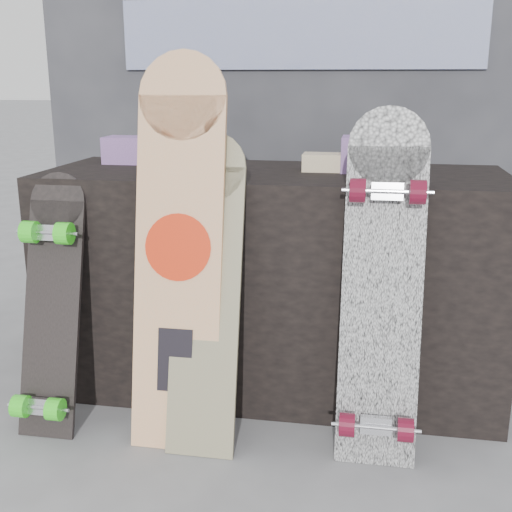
% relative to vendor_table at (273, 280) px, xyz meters
% --- Properties ---
extents(ground, '(60.00, 60.00, 0.00)m').
position_rel_vendor_table_xyz_m(ground, '(0.00, -0.50, -0.40)').
color(ground, slate).
rests_on(ground, ground).
extents(vendor_table, '(1.60, 0.60, 0.80)m').
position_rel_vendor_table_xyz_m(vendor_table, '(0.00, 0.00, 0.00)').
color(vendor_table, black).
rests_on(vendor_table, ground).
extents(booth, '(2.40, 0.22, 2.20)m').
position_rel_vendor_table_xyz_m(booth, '(0.00, 0.85, 0.70)').
color(booth, '#2F2F34').
rests_on(booth, ground).
extents(merch_box_purple, '(0.18, 0.12, 0.10)m').
position_rel_vendor_table_xyz_m(merch_box_purple, '(-0.57, 0.13, 0.45)').
color(merch_box_purple, '#673D7E').
rests_on(merch_box_purple, vendor_table).
extents(merch_box_small, '(0.14, 0.14, 0.12)m').
position_rel_vendor_table_xyz_m(merch_box_small, '(0.30, 0.04, 0.46)').
color(merch_box_small, '#673D7E').
rests_on(merch_box_small, vendor_table).
extents(merch_box_flat, '(0.22, 0.10, 0.06)m').
position_rel_vendor_table_xyz_m(merch_box_flat, '(0.21, 0.04, 0.43)').
color(merch_box_flat, '#D1B78C').
rests_on(merch_box_flat, vendor_table).
extents(longboard_geisha, '(0.27, 0.26, 1.20)m').
position_rel_vendor_table_xyz_m(longboard_geisha, '(-0.23, -0.39, 0.23)').
color(longboard_geisha, tan).
rests_on(longboard_geisha, ground).
extents(longboard_celtic, '(0.21, 0.27, 0.96)m').
position_rel_vendor_table_xyz_m(longboard_celtic, '(-0.14, -0.40, 0.11)').
color(longboard_celtic, beige).
rests_on(longboard_celtic, ground).
extents(longboard_cascadia, '(0.24, 0.30, 1.04)m').
position_rel_vendor_table_xyz_m(longboard_cascadia, '(0.38, -0.39, 0.14)').
color(longboard_cascadia, silver).
rests_on(longboard_cascadia, ground).
extents(skateboard_dark, '(0.19, 0.31, 0.82)m').
position_rel_vendor_table_xyz_m(skateboard_dark, '(-0.66, -0.42, 0.02)').
color(skateboard_dark, black).
rests_on(skateboard_dark, ground).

